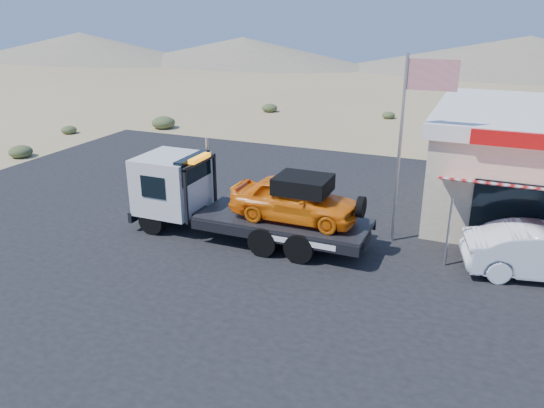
% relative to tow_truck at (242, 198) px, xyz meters
% --- Properties ---
extents(ground, '(120.00, 120.00, 0.00)m').
position_rel_tow_truck_xyz_m(ground, '(-0.02, -2.83, -1.43)').
color(ground, '#967C55').
rests_on(ground, ground).
extents(asphalt_lot, '(32.00, 24.00, 0.02)m').
position_rel_tow_truck_xyz_m(asphalt_lot, '(1.98, 0.17, -1.42)').
color(asphalt_lot, black).
rests_on(asphalt_lot, ground).
extents(tow_truck, '(7.92, 2.35, 2.65)m').
position_rel_tow_truck_xyz_m(tow_truck, '(0.00, 0.00, 0.00)').
color(tow_truck, black).
rests_on(tow_truck, asphalt_lot).
extents(flagpole, '(1.55, 0.10, 6.00)m').
position_rel_tow_truck_xyz_m(flagpole, '(4.91, 1.67, 2.34)').
color(flagpole, '#99999E').
rests_on(flagpole, asphalt_lot).
extents(desert_scrub, '(22.56, 35.90, 0.80)m').
position_rel_tow_truck_xyz_m(desert_scrub, '(-13.61, 5.98, -1.10)').
color(desert_scrub, '#3A4927').
rests_on(desert_scrub, ground).
extents(distant_hills, '(126.00, 48.00, 4.20)m').
position_rel_tow_truck_xyz_m(distant_hills, '(-9.79, 52.31, 0.46)').
color(distant_hills, '#726B59').
rests_on(distant_hills, ground).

